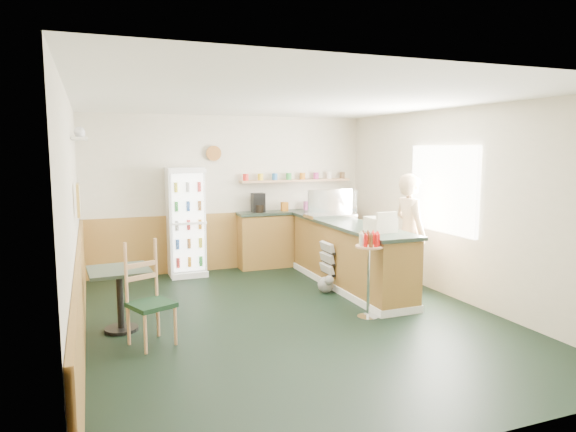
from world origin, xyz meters
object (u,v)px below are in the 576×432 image
condiment_stand (369,260)px  cafe_chair (150,290)px  drinks_fridge (186,222)px  display_case (330,204)px  cash_register (380,224)px  cafe_table (120,287)px  shopkeeper (410,234)px

condiment_stand → cafe_chair: bearing=176.6°
drinks_fridge → display_case: drinks_fridge is taller
condiment_stand → display_case: bearing=77.6°
cash_register → cafe_chair: cash_register is taller
drinks_fridge → cafe_chair: drinks_fridge is taller
cash_register → cafe_table: 3.45m
cafe_table → shopkeeper: bearing=2.1°
drinks_fridge → cafe_chair: bearing=-107.7°
drinks_fridge → shopkeeper: size_ratio=1.03×
cash_register → drinks_fridge: bearing=129.7°
condiment_stand → cafe_table: bearing=167.6°
drinks_fridge → cafe_table: (-1.21, -2.40, -0.38)m
display_case → cash_register: (-0.00, -1.56, -0.13)m
display_case → cash_register: 1.56m
cash_register → condiment_stand: bearing=-133.7°
display_case → cash_register: size_ratio=2.23×
drinks_fridge → cafe_chair: size_ratio=1.60×
shopkeeper → condiment_stand: (-1.15, -0.80, -0.14)m
display_case → shopkeeper: shopkeeper is taller
condiment_stand → cafe_table: 3.03m
cafe_table → cash_register: bearing=-2.8°
drinks_fridge → cash_register: bearing=-49.5°
shopkeeper → display_case: bearing=31.2°
cafe_chair → shopkeeper: bearing=-13.8°
cash_register → shopkeeper: (0.70, 0.32, -0.22)m
drinks_fridge → cafe_table: 2.71m
drinks_fridge → display_case: (2.19, -1.00, 0.32)m
drinks_fridge → shopkeeper: (2.89, -2.24, -0.02)m
condiment_stand → cafe_table: condiment_stand is taller
cash_register → cafe_table: size_ratio=0.48×
display_case → condiment_stand: size_ratio=0.73×
drinks_fridge → display_case: bearing=-24.6°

